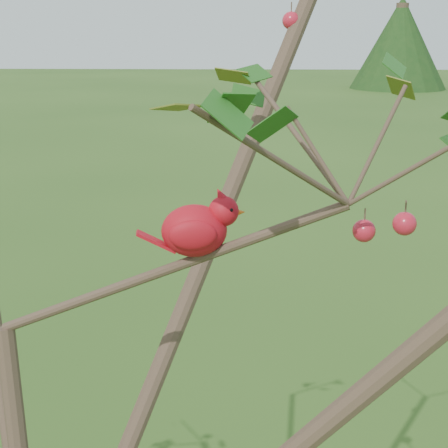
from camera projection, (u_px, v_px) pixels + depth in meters
name	position (u px, v px, depth m)	size (l,w,h in m)	color
crabapple_tree	(15.00, 262.00, 1.07)	(2.35, 2.05, 2.95)	#433024
cardinal	(198.00, 228.00, 1.15)	(0.18, 0.10, 0.13)	#B80F17
distant_trees	(116.00, 52.00, 23.80)	(38.25, 12.91, 3.60)	#433024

